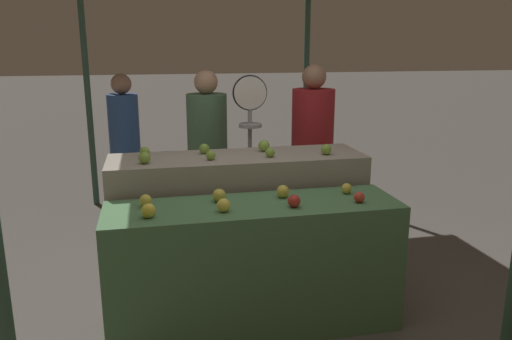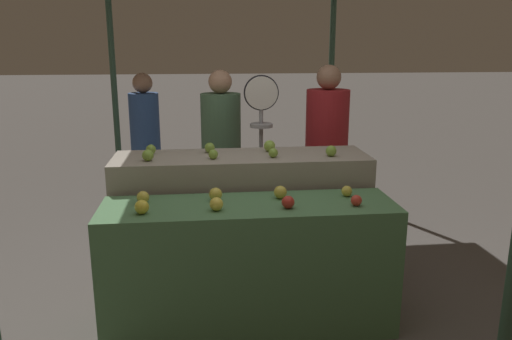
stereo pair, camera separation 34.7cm
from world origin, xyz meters
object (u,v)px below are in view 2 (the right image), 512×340
at_px(person_vendor_at_scale, 221,145).
at_px(person_customer_left, 145,136).
at_px(produce_scale, 261,125).
at_px(person_customer_right, 326,144).

xyz_separation_m(person_vendor_at_scale, person_customer_left, (-0.78, 0.73, -0.02)).
relative_size(produce_scale, person_customer_left, 1.02).
bearing_deg(person_customer_left, produce_scale, 112.65).
bearing_deg(person_customer_left, person_vendor_at_scale, 113.18).
distance_m(produce_scale, person_customer_left, 1.57).
height_order(person_vendor_at_scale, person_customer_left, person_vendor_at_scale).
xyz_separation_m(person_vendor_at_scale, person_customer_right, (0.97, -0.16, 0.02)).
relative_size(produce_scale, person_vendor_at_scale, 0.98).
relative_size(produce_scale, person_customer_right, 0.96).
bearing_deg(produce_scale, person_vendor_at_scale, 135.07).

